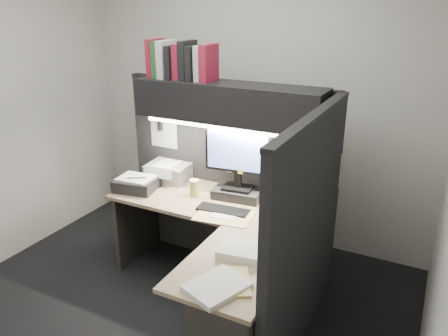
{
  "coord_description": "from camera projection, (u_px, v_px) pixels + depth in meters",
  "views": [
    {
      "loc": [
        1.64,
        -2.27,
        2.23
      ],
      "look_at": [
        0.22,
        0.51,
        1.05
      ],
      "focal_mm": 35.0,
      "sensor_mm": 36.0,
      "label": 1
    }
  ],
  "objects": [
    {
      "name": "coffee_cup",
      "position": [
        194.0,
        189.0,
        3.59
      ],
      "size": [
        0.08,
        0.08,
        0.14
      ],
      "primitive_type": "cylinder",
      "rotation": [
        0.0,
        0.0,
        -0.06
      ],
      "color": "gold",
      "rests_on": "desk"
    },
    {
      "name": "floor",
      "position": [
        169.0,
        311.0,
        3.37
      ],
      "size": [
        3.5,
        3.5,
        0.0
      ],
      "primitive_type": "plane",
      "color": "black",
      "rests_on": "ground"
    },
    {
      "name": "mousepad",
      "position": [
        291.0,
        222.0,
        3.19
      ],
      "size": [
        0.26,
        0.25,
        0.0
      ],
      "primitive_type": "cube",
      "rotation": [
        0.0,
        0.0,
        0.15
      ],
      "color": "navy",
      "rests_on": "desk"
    },
    {
      "name": "manila_stack",
      "position": [
        230.0,
        282.0,
        2.49
      ],
      "size": [
        0.34,
        0.36,
        0.02
      ],
      "primitive_type": "cube",
      "rotation": [
        0.0,
        0.0,
        0.51
      ],
      "color": "#D8CB7A",
      "rests_on": "desk"
    },
    {
      "name": "binder_row",
      "position": [
        181.0,
        61.0,
        3.49
      ],
      "size": [
        0.56,
        0.25,
        0.31
      ],
      "color": "maroon",
      "rests_on": "overhead_shelf"
    },
    {
      "name": "pinned_papers",
      "position": [
        251.0,
        169.0,
        3.29
      ],
      "size": [
        1.76,
        1.31,
        0.51
      ],
      "color": "white",
      "rests_on": "partition_back"
    },
    {
      "name": "notebook_stack",
      "position": [
        136.0,
        184.0,
        3.72
      ],
      "size": [
        0.38,
        0.34,
        0.1
      ],
      "primitive_type": "cube",
      "rotation": [
        0.0,
        0.0,
        0.19
      ],
      "color": "black",
      "rests_on": "desk"
    },
    {
      "name": "keyboard",
      "position": [
        223.0,
        210.0,
        3.35
      ],
      "size": [
        0.41,
        0.17,
        0.02
      ],
      "primitive_type": "cube",
      "rotation": [
        0.0,
        0.0,
        0.09
      ],
      "color": "black",
      "rests_on": "desk"
    },
    {
      "name": "partition_back",
      "position": [
        227.0,
        176.0,
        3.85
      ],
      "size": [
        1.9,
        0.06,
        1.6
      ],
      "primitive_type": "cube",
      "color": "black",
      "rests_on": "floor"
    },
    {
      "name": "paper_stack_a",
      "position": [
        242.0,
        250.0,
        2.77
      ],
      "size": [
        0.32,
        0.28,
        0.05
      ],
      "primitive_type": "cube",
      "rotation": [
        0.0,
        0.0,
        0.15
      ],
      "color": "white",
      "rests_on": "desk"
    },
    {
      "name": "monitor",
      "position": [
        238.0,
        171.0,
        3.5
      ],
      "size": [
        0.54,
        0.28,
        0.58
      ],
      "rotation": [
        0.0,
        0.0,
        0.11
      ],
      "color": "black",
      "rests_on": "desk"
    },
    {
      "name": "partition_right",
      "position": [
        306.0,
        239.0,
        2.82
      ],
      "size": [
        0.06,
        1.5,
        1.6
      ],
      "primitive_type": "cube",
      "color": "black",
      "rests_on": "floor"
    },
    {
      "name": "overhead_shelf",
      "position": [
        228.0,
        102.0,
        3.41
      ],
      "size": [
        1.55,
        0.34,
        0.3
      ],
      "primitive_type": "cube",
      "color": "black",
      "rests_on": "partition_back"
    },
    {
      "name": "paper_stack_b",
      "position": [
        217.0,
        287.0,
        2.43
      ],
      "size": [
        0.36,
        0.39,
        0.03
      ],
      "primitive_type": "cube",
      "rotation": [
        0.0,
        0.0,
        -0.36
      ],
      "color": "white",
      "rests_on": "desk"
    },
    {
      "name": "task_light_tube",
      "position": [
        220.0,
        128.0,
        3.36
      ],
      "size": [
        1.32,
        0.04,
        0.04
      ],
      "primitive_type": "cylinder",
      "rotation": [
        0.0,
        1.57,
        0.0
      ],
      "color": "white",
      "rests_on": "overhead_shelf"
    },
    {
      "name": "desk",
      "position": [
        217.0,
        277.0,
        3.03
      ],
      "size": [
        1.7,
        1.53,
        0.73
      ],
      "color": "#997761",
      "rests_on": "floor"
    },
    {
      "name": "open_folder",
      "position": [
        224.0,
        216.0,
        3.27
      ],
      "size": [
        0.46,
        0.33,
        0.01
      ],
      "primitive_type": "cube",
      "rotation": [
        0.0,
        0.0,
        0.15
      ],
      "color": "#D8CB7A",
      "rests_on": "desk"
    },
    {
      "name": "mouse",
      "position": [
        292.0,
        218.0,
        3.19
      ],
      "size": [
        0.08,
        0.11,
        0.04
      ],
      "primitive_type": "ellipsoid",
      "rotation": [
        0.0,
        0.0,
        0.22
      ],
      "color": "black",
      "rests_on": "mousepad"
    },
    {
      "name": "printer",
      "position": [
        170.0,
        171.0,
        3.94
      ],
      "size": [
        0.4,
        0.35,
        0.15
      ],
      "primitive_type": "cube",
      "rotation": [
        0.0,
        0.0,
        0.09
      ],
      "color": "#939698",
      "rests_on": "desk"
    },
    {
      "name": "telephone",
      "position": [
        286.0,
        197.0,
        3.49
      ],
      "size": [
        0.31,
        0.32,
        0.09
      ],
      "primitive_type": "cube",
      "rotation": [
        0.0,
        0.0,
        -0.52
      ],
      "color": "beige",
      "rests_on": "desk"
    },
    {
      "name": "wall_back",
      "position": [
        251.0,
        102.0,
        4.14
      ],
      "size": [
        3.5,
        0.04,
        2.7
      ],
      "primitive_type": "cube",
      "color": "beige",
      "rests_on": "floor"
    }
  ]
}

